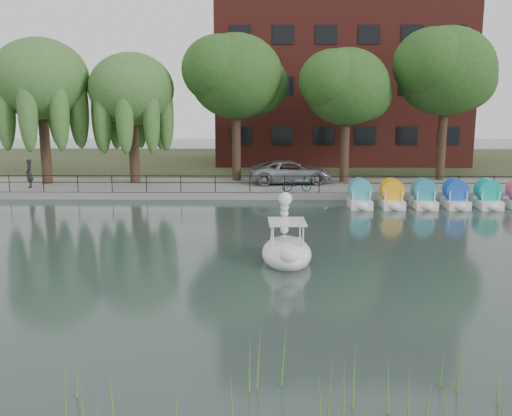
{
  "coord_description": "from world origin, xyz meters",
  "views": [
    {
      "loc": [
        0.87,
        -19.26,
        5.91
      ],
      "look_at": [
        0.5,
        4.0,
        1.3
      ],
      "focal_mm": 40.0,
      "sensor_mm": 36.0,
      "label": 1
    }
  ],
  "objects_px": {
    "pedestrian": "(29,172)",
    "swan_boat": "(287,247)",
    "minivan": "(291,170)",
    "bicycle": "(297,183)"
  },
  "relations": [
    {
      "from": "pedestrian",
      "to": "swan_boat",
      "type": "bearing_deg",
      "value": 12.53
    },
    {
      "from": "minivan",
      "to": "pedestrian",
      "type": "distance_m",
      "value": 16.03
    },
    {
      "from": "pedestrian",
      "to": "swan_boat",
      "type": "distance_m",
      "value": 20.6
    },
    {
      "from": "bicycle",
      "to": "swan_boat",
      "type": "distance_m",
      "value": 12.93
    },
    {
      "from": "minivan",
      "to": "bicycle",
      "type": "relative_size",
      "value": 3.51
    },
    {
      "from": "pedestrian",
      "to": "swan_boat",
      "type": "height_order",
      "value": "swan_boat"
    },
    {
      "from": "bicycle",
      "to": "pedestrian",
      "type": "bearing_deg",
      "value": 77.67
    },
    {
      "from": "bicycle",
      "to": "minivan",
      "type": "bearing_deg",
      "value": -4.47
    },
    {
      "from": "bicycle",
      "to": "swan_boat",
      "type": "bearing_deg",
      "value": 167.06
    },
    {
      "from": "bicycle",
      "to": "pedestrian",
      "type": "height_order",
      "value": "pedestrian"
    }
  ]
}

